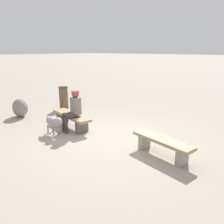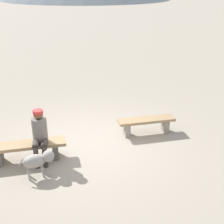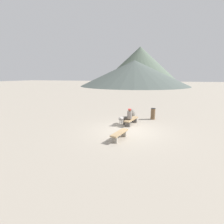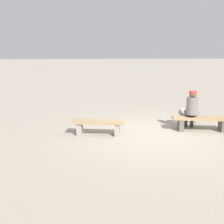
{
  "view_description": "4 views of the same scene",
  "coord_description": "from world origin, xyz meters",
  "px_view_note": "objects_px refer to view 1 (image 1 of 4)",
  "views": [
    {
      "loc": [
        -3.8,
        4.56,
        2.41
      ],
      "look_at": [
        0.3,
        -0.46,
        0.59
      ],
      "focal_mm": 35.75,
      "sensor_mm": 36.0,
      "label": 1
    },
    {
      "loc": [
        2.28,
        6.47,
        3.88
      ],
      "look_at": [
        -0.68,
        0.1,
        0.8
      ],
      "focal_mm": 48.91,
      "sensor_mm": 36.0,
      "label": 2
    },
    {
      "loc": [
        -10.41,
        -2.28,
        3.51
      ],
      "look_at": [
        1.29,
        1.56,
        0.88
      ],
      "focal_mm": 27.16,
      "sensor_mm": 36.0,
      "label": 3
    },
    {
      "loc": [
        -2.23,
        -6.84,
        2.32
      ],
      "look_at": [
        -1.14,
        1.23,
        0.42
      ],
      "focal_mm": 40.3,
      "sensor_mm": 36.0,
      "label": 4
    }
  ],
  "objects_px": {
    "seated_person": "(74,108)",
    "trash_bin": "(64,98)",
    "bench_right": "(71,118)",
    "bench_left": "(162,144)",
    "dog": "(54,122)",
    "boulder": "(20,108)"
  },
  "relations": [
    {
      "from": "seated_person",
      "to": "trash_bin",
      "type": "distance_m",
      "value": 2.82
    },
    {
      "from": "seated_person",
      "to": "bench_right",
      "type": "bearing_deg",
      "value": -9.32
    },
    {
      "from": "bench_left",
      "to": "trash_bin",
      "type": "bearing_deg",
      "value": -2.88
    },
    {
      "from": "bench_right",
      "to": "boulder",
      "type": "height_order",
      "value": "boulder"
    },
    {
      "from": "boulder",
      "to": "dog",
      "type": "bearing_deg",
      "value": 172.49
    },
    {
      "from": "bench_left",
      "to": "dog",
      "type": "xyz_separation_m",
      "value": [
        3.07,
        0.74,
        0.08
      ]
    },
    {
      "from": "trash_bin",
      "to": "bench_right",
      "type": "bearing_deg",
      "value": 146.33
    },
    {
      "from": "dog",
      "to": "boulder",
      "type": "height_order",
      "value": "boulder"
    },
    {
      "from": "dog",
      "to": "boulder",
      "type": "distance_m",
      "value": 2.49
    },
    {
      "from": "trash_bin",
      "to": "boulder",
      "type": "xyz_separation_m",
      "value": [
        0.29,
        1.79,
        -0.12
      ]
    },
    {
      "from": "boulder",
      "to": "bench_left",
      "type": "bearing_deg",
      "value": -175.72
    },
    {
      "from": "bench_left",
      "to": "trash_bin",
      "type": "distance_m",
      "value": 5.42
    },
    {
      "from": "dog",
      "to": "bench_right",
      "type": "bearing_deg",
      "value": 101.42
    },
    {
      "from": "bench_right",
      "to": "trash_bin",
      "type": "xyz_separation_m",
      "value": [
        2.07,
        -1.38,
        0.15
      ]
    },
    {
      "from": "bench_right",
      "to": "seated_person",
      "type": "xyz_separation_m",
      "value": [
        -0.29,
        0.14,
        0.41
      ]
    },
    {
      "from": "bench_left",
      "to": "trash_bin",
      "type": "xyz_separation_m",
      "value": [
        5.24,
        -1.38,
        0.16
      ]
    },
    {
      "from": "bench_left",
      "to": "seated_person",
      "type": "height_order",
      "value": "seated_person"
    },
    {
      "from": "seated_person",
      "to": "trash_bin",
      "type": "height_order",
      "value": "seated_person"
    },
    {
      "from": "bench_left",
      "to": "seated_person",
      "type": "bearing_deg",
      "value": 14.66
    },
    {
      "from": "bench_right",
      "to": "boulder",
      "type": "bearing_deg",
      "value": 21.83
    },
    {
      "from": "bench_left",
      "to": "dog",
      "type": "distance_m",
      "value": 3.15
    },
    {
      "from": "bench_left",
      "to": "boulder",
      "type": "height_order",
      "value": "boulder"
    }
  ]
}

